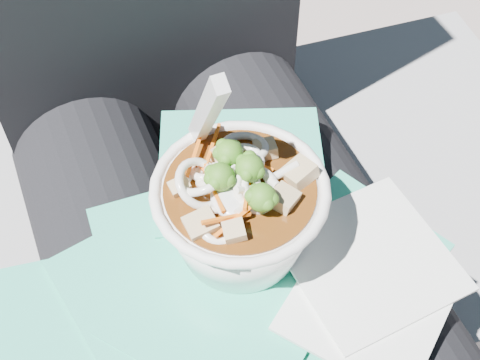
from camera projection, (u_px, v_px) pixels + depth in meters
name	position (u px, v px, depth m)	size (l,w,h in m)	color
stone_ledge	(200.00, 307.00, 1.00)	(1.00, 0.50, 0.48)	gray
lap	(237.00, 286.00, 0.66)	(0.35, 0.48, 0.16)	black
person_body	(204.00, 207.00, 0.70)	(0.34, 0.94, 1.03)	black
plastic_bag	(207.00, 291.00, 0.56)	(0.42, 0.36, 0.02)	#2BB492
napkins	(368.00, 283.00, 0.55)	(0.17, 0.19, 0.01)	white
udon_bowl	(239.00, 207.00, 0.54)	(0.16, 0.16, 0.19)	white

